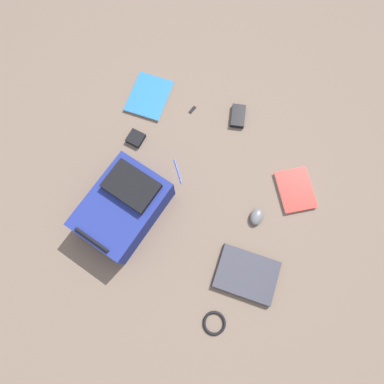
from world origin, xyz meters
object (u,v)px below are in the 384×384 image
Objects in this scene: book_red at (295,190)px; pen_black at (178,171)px; laptop at (247,274)px; usb_stick at (192,110)px; cable_coil at (214,323)px; earbud_pouch at (136,138)px; power_brick at (238,116)px; backpack at (124,207)px; book_comic at (149,96)px; computer_mouse at (257,217)px.

pen_black is (0.61, 0.19, -0.01)m from book_red.
laptop is 0.96m from usb_stick.
cable_coil reaches higher than pen_black.
laptop is 0.95m from earbud_pouch.
backpack is at bearing 69.42° from power_brick.
earbud_pouch is at bearing 103.60° from book_comic.
computer_mouse is at bearing -155.84° from backpack.
book_red is (-0.75, -0.51, -0.08)m from backpack.
earbud_pouch is (0.82, -0.67, 0.01)m from cable_coil.
cable_coil is at bearing 83.27° from book_red.
book_comic reaches higher than cable_coil.
book_red is 0.80m from cable_coil.
cable_coil is at bearing 81.18° from laptop.
computer_mouse reaches higher than cable_coil.
book_red is 0.26m from computer_mouse.
earbud_pouch is at bearing -39.13° from cable_coil.
computer_mouse is 0.49m from pen_black.
computer_mouse is (0.08, -0.29, 0.00)m from laptop.
usb_stick is at bearing -92.82° from backpack.
backpack is at bearing 109.50° from book_comic.
book_comic reaches higher than pen_black.
power_brick and earbud_pouch have the same top height.
backpack reaches higher than book_red.
earbud_pouch is at bearing -11.69° from pen_black.
book_comic is 2.68× the size of cable_coil.
cable_coil is (-0.88, 0.94, -0.00)m from book_comic.
power_brick is (0.41, -0.78, -0.00)m from laptop.
backpack is 3.50× the size of power_brick.
power_brick is (-0.52, -0.12, 0.01)m from book_comic.
power_brick is at bearing -62.25° from laptop.
backpack is 0.70m from laptop.
power_brick is at bearing -139.31° from earbud_pouch.
book_red is 1.99× the size of pen_black.
laptop is at bearing 117.75° from power_brick.
cable_coil is (0.04, 0.28, -0.01)m from laptop.
computer_mouse reaches higher than book_comic.
power_brick is at bearing -62.36° from computer_mouse.
computer_mouse is 0.63× the size of pen_black.
book_comic is 0.53m from power_brick.
backpack reaches higher than power_brick.
backpack is 5.19× the size of computer_mouse.
cable_coil is 1.31× the size of earbud_pouch.
usb_stick is (0.71, -0.18, -0.01)m from book_red.
power_brick is (0.33, -0.49, -0.01)m from computer_mouse.
book_red is 0.74m from usb_stick.
book_red is 0.64m from pen_black.
cable_coil is 1.16m from usb_stick.
laptop reaches higher than cable_coil.
power_brick reaches higher than book_red.
laptop is at bearing -98.82° from cable_coil.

